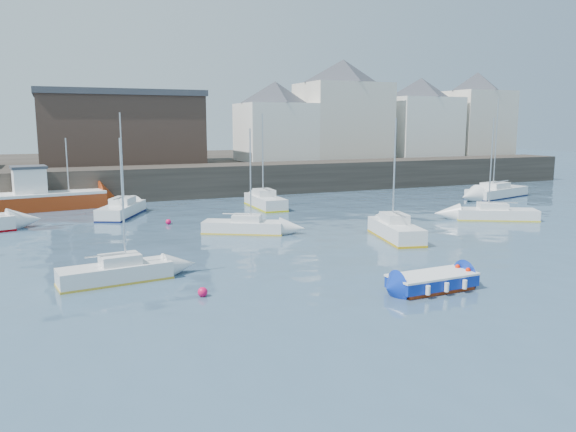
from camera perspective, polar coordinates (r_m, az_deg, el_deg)
name	(u,v)px	position (r m, az deg, el deg)	size (l,w,h in m)	color
water	(401,295)	(24.09, 11.38, -7.83)	(220.00, 220.00, 0.00)	#2D4760
quay_wall	(196,181)	(55.76, -9.33, 3.55)	(90.00, 5.00, 3.00)	#28231E
land_strip	(162,168)	(73.31, -12.72, 4.73)	(90.00, 32.00, 2.80)	#28231E
bldg_east_a	(343,109)	(69.37, 5.58, 10.79)	(13.36, 13.36, 11.80)	beige
bldg_east_b	(420,117)	(74.83, 13.28, 9.76)	(11.88, 11.88, 9.95)	white
bldg_east_c	(476,113)	(80.48, 18.54, 9.85)	(11.14, 11.14, 10.95)	beige
bldg_east_d	(275,121)	(65.05, -1.30, 9.66)	(11.14, 11.14, 8.95)	white
warehouse	(120,128)	(62.31, -16.68, 8.60)	(16.40, 10.40, 7.60)	#3D2D26
blue_dinghy	(432,281)	(24.86, 14.44, -6.42)	(3.92, 2.09, 0.73)	#972D0D
fishing_boat	(44,196)	(50.70, -23.53, 1.90)	(9.20, 4.43, 5.86)	#972D0D
sailboat_a	(116,272)	(26.44, -17.08, -5.49)	(5.11, 2.22, 6.43)	white
sailboat_b	(244,226)	(36.60, -4.53, -1.05)	(5.38, 4.05, 6.74)	white
sailboat_c	(395,230)	(35.26, 10.86, -1.39)	(3.00, 5.85, 7.37)	white
sailboat_d	(496,214)	(44.31, 20.34, 0.23)	(6.02, 4.44, 7.45)	white
sailboat_f	(265,201)	(47.63, -2.34, 1.54)	(2.15, 6.12, 7.87)	white
sailboat_g	(497,192)	(57.66, 20.44, 2.30)	(7.77, 4.32, 9.37)	white
sailboat_h	(122,209)	(45.02, -16.54, 0.64)	(4.47, 6.36, 7.88)	white
buoy_near	(203,296)	(23.64, -8.65, -8.08)	(0.41, 0.41, 0.41)	#DE0C4A
buoy_mid	(418,247)	(33.43, 13.09, -3.04)	(0.44, 0.44, 0.44)	#DE0C4A
buoy_far	(168,224)	(40.62, -12.05, -0.82)	(0.38, 0.38, 0.38)	#DE0C4A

